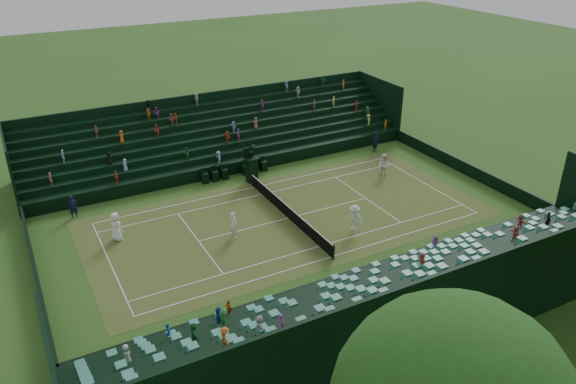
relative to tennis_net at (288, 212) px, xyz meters
The scene contains 17 objects.
ground 0.53m from the tennis_net, ahead, with size 160.00×160.00×0.00m, color #2C591C.
court_surface 0.52m from the tennis_net, ahead, with size 12.97×26.77×0.01m, color #3B6822.
perimeter_wall_north 15.89m from the tennis_net, 90.00° to the left, with size 17.17×0.20×1.00m, color black.
perimeter_wall_south 15.89m from the tennis_net, 90.00° to the right, with size 17.17×0.20×1.00m, color black.
perimeter_wall_east 8.49m from the tennis_net, ahead, with size 0.20×31.77×1.00m, color black.
perimeter_wall_west 8.49m from the tennis_net, behind, with size 0.20×31.77×1.00m, color black.
north_grandstand 12.70m from the tennis_net, ahead, with size 6.60×32.00×4.90m.
south_grandstand 12.70m from the tennis_net, behind, with size 6.60×32.00×4.90m.
tennis_net is the anchor object (origin of this frame).
umpire_chair 6.58m from the tennis_net, behind, with size 0.94×0.94×2.97m.
courtside_chairs 8.03m from the tennis_net, behind, with size 0.53×5.50×1.14m.
player_near_west 11.16m from the tennis_net, 103.41° to the right, with size 0.94×0.61×1.93m, color white.
player_near_east 4.25m from the tennis_net, 82.47° to the right, with size 0.66×0.43×1.81m, color white.
player_far_west 10.26m from the tennis_net, 104.79° to the left, with size 0.88×0.68×1.81m, color white.
player_far_east 4.60m from the tennis_net, 41.20° to the left, with size 1.19×0.69×1.85m, color white.
line_judge_north 14.29m from the tennis_net, 119.86° to the left, with size 0.66×0.43×1.80m, color black.
line_judge_south 14.55m from the tennis_net, 118.78° to the right, with size 0.58×0.38×1.60m, color black.
Camera 1 is at (29.45, -15.71, 18.46)m, focal length 35.00 mm.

